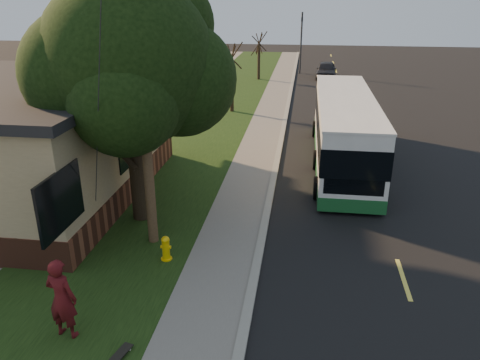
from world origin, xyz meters
name	(u,v)px	position (x,y,z in m)	size (l,w,h in m)	color
ground	(256,268)	(0.00, 0.00, 0.00)	(120.00, 120.00, 0.00)	black
road	(364,158)	(4.00, 10.00, 0.01)	(8.00, 80.00, 0.01)	black
curb	(279,153)	(0.00, 10.00, 0.06)	(0.25, 80.00, 0.12)	gray
sidewalk	(258,153)	(-1.00, 10.00, 0.04)	(2.00, 80.00, 0.08)	slate
grass_verge	(187,149)	(-4.50, 10.00, 0.04)	(5.00, 80.00, 0.07)	black
fire_hydrant	(166,248)	(-2.60, 0.00, 0.43)	(0.32, 0.32, 0.74)	yellow
utility_pole	(142,94)	(-3.31, 0.99, 4.63)	(2.86, 3.21, 9.07)	#473321
leafy_tree	(131,64)	(-4.17, 2.65, 5.17)	(6.30, 6.00, 7.80)	black
bare_tree_near	(232,78)	(-3.50, 18.00, 2.15)	(1.38, 1.21, 4.31)	black
bare_tree_far	(259,57)	(-3.00, 30.00, 2.00)	(1.38, 1.21, 4.03)	black
traffic_signal	(301,39)	(0.50, 34.00, 3.16)	(0.18, 0.22, 5.50)	#2D2D30
transit_bus	(344,129)	(2.89, 9.15, 1.61)	(2.57, 11.14, 3.02)	silver
skateboarder	(62,298)	(-3.90, -3.39, 1.04)	(0.70, 0.46, 1.93)	#4E0F13
skateboard_main	(117,358)	(-2.50, -3.99, 0.13)	(0.44, 0.92, 0.08)	black
dumpster	(69,178)	(-7.61, 4.21, 0.64)	(1.41, 1.15, 1.20)	black
distant_car	(326,70)	(2.88, 31.81, 0.72)	(1.70, 4.22, 1.44)	black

